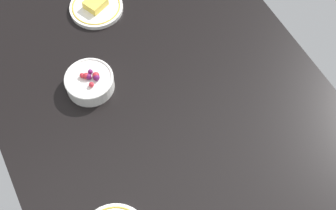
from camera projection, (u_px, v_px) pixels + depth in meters
dining_table at (168, 112)px, 137.83cm from camera, size 139.11×96.64×4.00cm
plate_cheese at (96, 7)px, 153.83cm from camera, size 17.87×17.87×4.29cm
bowl_berries at (90, 82)px, 137.38cm from camera, size 14.73×14.73×6.76cm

